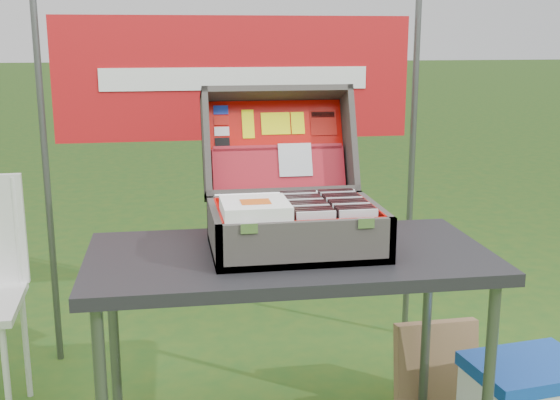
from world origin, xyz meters
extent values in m
cube|color=black|center=(0.06, 0.04, 0.79)|extent=(1.30, 0.66, 0.04)
cylinder|color=#59595B|center=(0.64, -0.22, 0.38)|extent=(0.04, 0.04, 0.77)
cylinder|color=#59595B|center=(-0.53, 0.30, 0.38)|extent=(0.04, 0.04, 0.77)
cylinder|color=#59595B|center=(0.64, 0.30, 0.38)|extent=(0.04, 0.04, 0.77)
cube|color=#645D57|center=(0.08, 0.05, 0.82)|extent=(0.54, 0.39, 0.02)
cube|color=#645D57|center=(0.08, -0.13, 0.88)|extent=(0.54, 0.02, 0.15)
cube|color=#645D57|center=(0.08, 0.23, 0.88)|extent=(0.54, 0.02, 0.15)
cube|color=#645D57|center=(-0.18, 0.05, 0.88)|extent=(0.02, 0.39, 0.15)
cube|color=#645D57|center=(0.34, 0.05, 0.88)|extent=(0.02, 0.39, 0.15)
cube|color=red|center=(0.08, 0.05, 0.83)|extent=(0.50, 0.35, 0.01)
cube|color=silver|center=(-0.10, -0.14, 0.94)|extent=(0.05, 0.01, 0.03)
cube|color=silver|center=(0.25, -0.14, 0.94)|extent=(0.05, 0.01, 0.03)
cylinder|color=silver|center=(0.08, 0.25, 0.95)|extent=(0.49, 0.02, 0.02)
cube|color=#645D57|center=(0.08, 0.44, 1.09)|extent=(0.54, 0.16, 0.37)
cube|color=#645D57|center=(0.08, 0.45, 1.28)|extent=(0.54, 0.14, 0.07)
cube|color=#645D57|center=(0.08, 0.32, 0.94)|extent=(0.54, 0.14, 0.07)
cube|color=#645D57|center=(-0.18, 0.38, 1.11)|extent=(0.02, 0.28, 0.42)
cube|color=#645D57|center=(0.34, 0.38, 1.11)|extent=(0.02, 0.28, 0.42)
cube|color=red|center=(0.08, 0.43, 1.09)|extent=(0.50, 0.13, 0.32)
cube|color=red|center=(0.08, -0.12, 0.89)|extent=(0.50, 0.01, 0.12)
cube|color=red|center=(0.08, 0.22, 0.89)|extent=(0.50, 0.01, 0.12)
cube|color=red|center=(-0.17, 0.05, 0.89)|extent=(0.01, 0.35, 0.12)
cube|color=red|center=(0.33, 0.05, 0.89)|extent=(0.01, 0.35, 0.12)
cube|color=maroon|center=(0.08, 0.38, 1.02)|extent=(0.48, 0.09, 0.16)
cube|color=maroon|center=(0.08, 0.40, 1.09)|extent=(0.47, 0.03, 0.03)
cube|color=silver|center=(0.14, 0.37, 1.05)|extent=(0.12, 0.05, 0.12)
cube|color=#1933B2|center=(-0.12, 0.47, 1.22)|extent=(0.05, 0.01, 0.03)
cube|color=red|center=(-0.12, 0.46, 1.19)|extent=(0.05, 0.01, 0.03)
cube|color=white|center=(-0.12, 0.44, 1.15)|extent=(0.05, 0.01, 0.03)
cube|color=black|center=(-0.12, 0.43, 1.11)|extent=(0.05, 0.01, 0.03)
cube|color=#F3F60E|center=(-0.02, 0.45, 1.17)|extent=(0.04, 0.04, 0.10)
cube|color=#F3F60E|center=(0.08, 0.45, 1.17)|extent=(0.11, 0.03, 0.08)
cube|color=#F3F60E|center=(0.16, 0.45, 1.17)|extent=(0.05, 0.03, 0.08)
cube|color=red|center=(0.26, 0.45, 1.17)|extent=(0.10, 0.04, 0.09)
cube|color=black|center=(0.26, 0.46, 1.20)|extent=(0.09, 0.01, 0.02)
cube|color=silver|center=(0.11, -0.10, 0.91)|extent=(0.12, 0.01, 0.14)
cube|color=black|center=(0.11, -0.08, 0.91)|extent=(0.12, 0.01, 0.14)
cube|color=black|center=(0.11, -0.05, 0.91)|extent=(0.12, 0.01, 0.14)
cube|color=black|center=(0.11, -0.03, 0.91)|extent=(0.12, 0.01, 0.14)
cube|color=silver|center=(0.11, -0.01, 0.91)|extent=(0.12, 0.01, 0.14)
cube|color=black|center=(0.11, 0.01, 0.91)|extent=(0.12, 0.01, 0.14)
cube|color=black|center=(0.11, 0.03, 0.91)|extent=(0.12, 0.01, 0.14)
cube|color=black|center=(0.11, 0.05, 0.91)|extent=(0.12, 0.01, 0.14)
cube|color=silver|center=(0.11, 0.07, 0.91)|extent=(0.12, 0.01, 0.14)
cube|color=black|center=(0.11, 0.10, 0.91)|extent=(0.12, 0.01, 0.14)
cube|color=black|center=(0.11, 0.12, 0.91)|extent=(0.12, 0.01, 0.14)
cube|color=black|center=(0.11, 0.14, 0.91)|extent=(0.12, 0.01, 0.14)
cube|color=silver|center=(0.11, 0.16, 0.91)|extent=(0.12, 0.01, 0.14)
cube|color=black|center=(0.11, 0.18, 0.91)|extent=(0.12, 0.01, 0.14)
cube|color=black|center=(0.11, 0.20, 0.91)|extent=(0.12, 0.01, 0.14)
cube|color=silver|center=(0.24, -0.10, 0.91)|extent=(0.12, 0.01, 0.14)
cube|color=black|center=(0.24, -0.08, 0.91)|extent=(0.12, 0.01, 0.14)
cube|color=black|center=(0.24, -0.05, 0.91)|extent=(0.12, 0.01, 0.14)
cube|color=black|center=(0.24, -0.03, 0.91)|extent=(0.12, 0.01, 0.14)
cube|color=silver|center=(0.24, -0.01, 0.91)|extent=(0.12, 0.01, 0.14)
cube|color=black|center=(0.24, 0.01, 0.91)|extent=(0.12, 0.01, 0.14)
cube|color=black|center=(0.24, 0.03, 0.91)|extent=(0.12, 0.01, 0.14)
cube|color=black|center=(0.24, 0.05, 0.91)|extent=(0.12, 0.01, 0.14)
cube|color=silver|center=(0.24, 0.07, 0.91)|extent=(0.12, 0.01, 0.14)
cube|color=black|center=(0.24, 0.10, 0.91)|extent=(0.12, 0.01, 0.14)
cube|color=black|center=(0.24, 0.12, 0.91)|extent=(0.12, 0.01, 0.14)
cube|color=black|center=(0.24, 0.14, 0.91)|extent=(0.12, 0.01, 0.14)
cube|color=silver|center=(0.24, 0.16, 0.91)|extent=(0.12, 0.01, 0.14)
cube|color=black|center=(0.24, 0.18, 0.91)|extent=(0.12, 0.01, 0.14)
cube|color=black|center=(0.24, 0.20, 0.91)|extent=(0.12, 0.01, 0.14)
cube|color=white|center=(-0.06, -0.02, 0.96)|extent=(0.20, 0.20, 0.00)
cube|color=white|center=(-0.06, -0.02, 0.96)|extent=(0.20, 0.20, 0.00)
cube|color=white|center=(-0.06, -0.02, 0.97)|extent=(0.20, 0.20, 0.00)
cube|color=white|center=(-0.06, -0.02, 0.97)|extent=(0.20, 0.20, 0.00)
cube|color=white|center=(-0.06, -0.02, 0.98)|extent=(0.20, 0.20, 0.00)
cube|color=white|center=(-0.06, -0.02, 0.98)|extent=(0.20, 0.20, 0.00)
cube|color=white|center=(-0.06, -0.02, 0.99)|extent=(0.20, 0.20, 0.00)
cube|color=white|center=(-0.06, -0.02, 0.99)|extent=(0.20, 0.20, 0.00)
cube|color=#D85919|center=(-0.06, -0.03, 1.00)|extent=(0.09, 0.07, 0.00)
cube|color=#113F9D|center=(0.92, 0.01, 0.34)|extent=(0.45, 0.36, 0.05)
cylinder|color=silver|center=(-0.93, 0.39, 0.24)|extent=(0.02, 0.02, 0.49)
cylinder|color=silver|center=(-0.93, 0.75, 0.24)|extent=(0.02, 0.02, 0.49)
cylinder|color=silver|center=(-0.93, 0.78, 0.71)|extent=(0.02, 0.02, 0.45)
cube|color=#9E7B50|center=(0.73, 0.39, 0.18)|extent=(0.35, 0.11, 0.37)
cylinder|color=#59595B|center=(-0.85, 1.10, 0.85)|extent=(0.03, 0.03, 1.70)
cylinder|color=#59595B|center=(0.85, 1.10, 0.85)|extent=(0.03, 0.03, 1.70)
cube|color=#B11116|center=(0.00, 1.09, 1.30)|extent=(1.60, 0.02, 0.55)
cube|color=white|center=(0.00, 1.08, 1.30)|extent=(1.20, 0.00, 0.10)
camera|label=1|loc=(-0.33, -2.09, 1.49)|focal=45.00mm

